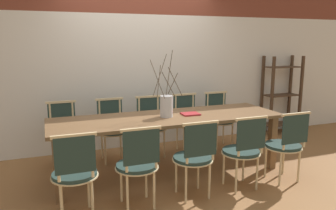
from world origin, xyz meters
The scene contains 16 objects.
ground_plane centered at (0.00, 0.00, 0.00)m, with size 16.00×16.00×0.00m, color olive.
wall_rear centered at (0.00, 1.31, 1.60)m, with size 12.00×0.06×3.20m.
dining_table centered at (0.00, 0.00, 0.68)m, with size 2.99×0.90×0.77m.
chair_near_leftend centered at (-1.24, -0.76, 0.50)m, with size 0.46×0.46×0.90m.
chair_near_left centered at (-0.62, -0.76, 0.50)m, with size 0.46×0.46×0.90m.
chair_near_center centered at (0.03, -0.76, 0.50)m, with size 0.46×0.46×0.90m.
chair_near_right centered at (0.65, -0.76, 0.50)m, with size 0.46×0.46×0.90m.
chair_near_rightend centered at (1.26, -0.76, 0.50)m, with size 0.46×0.46×0.90m.
chair_far_leftend centered at (-1.27, 0.76, 0.50)m, with size 0.46×0.46×0.90m.
chair_far_left centered at (-0.59, 0.76, 0.50)m, with size 0.46×0.46×0.90m.
chair_far_center centered at (0.02, 0.76, 0.50)m, with size 0.46×0.46×0.90m.
chair_far_right centered at (0.62, 0.76, 0.50)m, with size 0.46×0.46×0.90m.
chair_far_rightend centered at (1.19, 0.76, 0.50)m, with size 0.46×0.46×0.90m.
vase_centerpiece centered at (-0.03, -0.01, 0.92)m, with size 0.39×0.36×0.85m.
book_stack centered at (0.31, -0.01, 0.78)m, with size 0.23×0.20×0.02m.
shelving_rack centered at (2.68, 1.07, 0.73)m, with size 0.70×0.33×1.46m.
Camera 1 is at (-1.45, -3.84, 1.72)m, focal length 35.00 mm.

